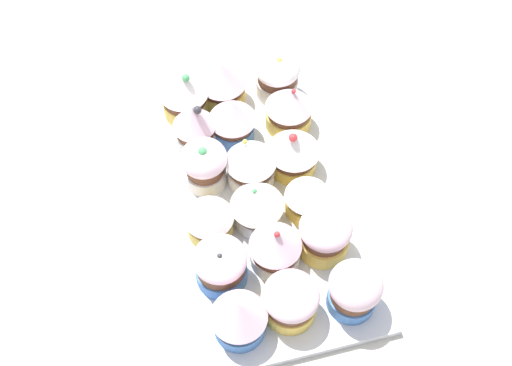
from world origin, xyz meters
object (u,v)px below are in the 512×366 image
at_px(cupcake_7, 233,118).
at_px(baking_tray, 256,198).
at_px(cupcake_17, 354,290).
at_px(cupcake_9, 257,206).
at_px(cupcake_8, 249,162).
at_px(cupcake_16, 325,234).
at_px(cupcake_1, 194,125).
at_px(cupcake_6, 222,82).
at_px(cupcake_3, 209,215).
at_px(cupcake_14, 294,150).
at_px(cupcake_2, 204,164).
at_px(cupcake_10, 274,246).
at_px(cupcake_12, 277,76).
at_px(cupcake_4, 221,265).
at_px(cupcake_11, 291,300).
at_px(cupcake_15, 308,196).
at_px(cupcake_13, 289,108).
at_px(cupcake_5, 239,316).
at_px(cupcake_0, 184,94).

bearing_deg(cupcake_7, baking_tray, 4.00).
bearing_deg(cupcake_17, cupcake_9, -149.61).
height_order(cupcake_8, cupcake_16, cupcake_8).
relative_size(baking_tray, cupcake_1, 5.22).
distance_m(cupcake_6, cupcake_9, 0.20).
relative_size(cupcake_3, cupcake_14, 0.97).
distance_m(cupcake_1, cupcake_6, 0.08).
height_order(cupcake_6, cupcake_9, cupcake_6).
relative_size(cupcake_7, cupcake_16, 1.07).
bearing_deg(cupcake_2, cupcake_1, -179.13).
xyz_separation_m(cupcake_10, cupcake_12, (-0.25, 0.07, -0.00)).
bearing_deg(baking_tray, cupcake_6, -177.77).
relative_size(baking_tray, cupcake_4, 6.42).
relative_size(cupcake_2, cupcake_17, 1.02).
bearing_deg(cupcake_11, cupcake_15, 155.97).
bearing_deg(cupcake_7, cupcake_3, -23.61).
xyz_separation_m(cupcake_2, cupcake_14, (0.01, 0.11, 0.00)).
xyz_separation_m(cupcake_4, cupcake_13, (-0.20, 0.14, 0.00)).
bearing_deg(cupcake_5, cupcake_10, 141.13).
distance_m(cupcake_4, cupcake_15, 0.14).
relative_size(cupcake_5, cupcake_16, 1.08).
xyz_separation_m(cupcake_6, cupcake_13, (0.06, 0.08, -0.00)).
xyz_separation_m(cupcake_0, cupcake_5, (0.32, 0.00, -0.00)).
xyz_separation_m(cupcake_6, cupcake_9, (0.20, -0.00, -0.00)).
xyz_separation_m(cupcake_2, cupcake_6, (-0.13, 0.05, 0.00)).
bearing_deg(cupcake_5, cupcake_0, -179.74).
xyz_separation_m(cupcake_11, cupcake_13, (-0.26, 0.07, 0.00)).
distance_m(cupcake_0, cupcake_14, 0.17).
relative_size(cupcake_1, cupcake_6, 1.11).
distance_m(cupcake_7, cupcake_11, 0.26).
distance_m(cupcake_0, cupcake_7, 0.08).
height_order(cupcake_5, cupcake_11, cupcake_5).
bearing_deg(cupcake_5, cupcake_16, 122.05).
bearing_deg(cupcake_13, cupcake_9, -29.73).
height_order(cupcake_6, cupcake_11, cupcake_6).
height_order(baking_tray, cupcake_4, cupcake_4).
relative_size(cupcake_6, cupcake_17, 1.03).
relative_size(cupcake_4, cupcake_11, 1.05).
xyz_separation_m(cupcake_11, cupcake_12, (-0.32, 0.07, 0.00)).
bearing_deg(cupcake_9, cupcake_16, 49.97).
relative_size(cupcake_7, cupcake_15, 1.16).
bearing_deg(cupcake_16, baking_tray, -146.23).
relative_size(cupcake_9, cupcake_13, 0.93).
height_order(cupcake_1, cupcake_9, cupcake_1).
bearing_deg(cupcake_2, cupcake_7, 140.97).
bearing_deg(cupcake_14, cupcake_13, 169.18).
distance_m(cupcake_1, cupcake_5, 0.26).
bearing_deg(cupcake_8, cupcake_2, -102.30).
height_order(cupcake_1, cupcake_3, cupcake_1).
bearing_deg(cupcake_0, baking_tray, 21.37).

